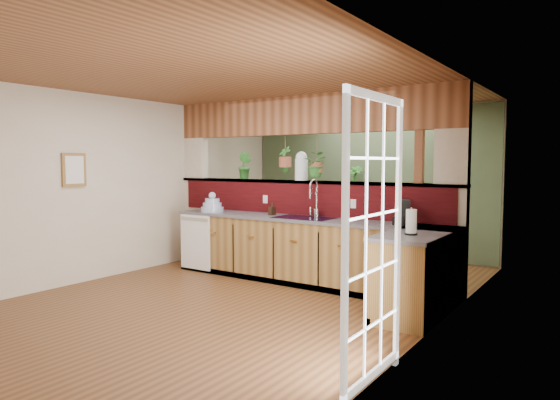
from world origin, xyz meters
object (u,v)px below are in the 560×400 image
Objects in this scene: dish_stack at (212,206)px; coffee_maker at (402,213)px; faucet at (315,197)px; glass_jar at (301,166)px; soap_dispenser at (272,209)px; paper_towel at (411,222)px; shelving_console at (327,225)px.

dish_stack is 2.93m from coffee_maker.
faucet is at bearing 150.30° from coffee_maker.
dish_stack is (-1.64, -0.26, -0.19)m from faucet.
glass_jar is (-0.35, 0.22, 0.42)m from faucet.
glass_jar is (0.28, 0.34, 0.61)m from soap_dispenser.
glass_jar is (1.29, 0.48, 0.60)m from dish_stack.
dish_stack reaches higher than soap_dispenser.
coffee_maker is 0.73× the size of glass_jar.
shelving_console is (-2.65, 3.00, -0.53)m from paper_towel.
faucet is 1.26× the size of glass_jar.
shelving_console is at bearing 131.43° from paper_towel.
faucet reaches higher than dish_stack.
faucet reaches higher than shelving_console.
shelving_console is at bearing 108.06° from glass_jar.
paper_towel is at bearing -18.28° from soap_dispenser.
glass_jar is at bearing -90.42° from shelving_console.
dish_stack is 1.14× the size of coffee_maker.
coffee_maker is at bearing -11.46° from glass_jar.
shelving_console is at bearing 110.47° from coffee_maker.
faucet reaches higher than soap_dispenser.
shelving_console is (0.67, 2.38, -0.49)m from dish_stack.
soap_dispenser is at bearing 161.72° from paper_towel.
soap_dispenser is 1.92m from coffee_maker.
faucet is at bearing 8.86° from dish_stack.
shelving_console is (-2.26, 2.23, -0.54)m from coffee_maker.
paper_towel is at bearing -67.05° from shelving_console.
paper_towel is 0.17× the size of shelving_console.
dish_stack reaches higher than paper_towel.
glass_jar reaches higher than soap_dispenser.
paper_towel is (2.31, -0.76, 0.04)m from soap_dispenser.
shelving_console is at bearing 98.72° from soap_dispenser.
faucet is 1.30m from coffee_maker.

